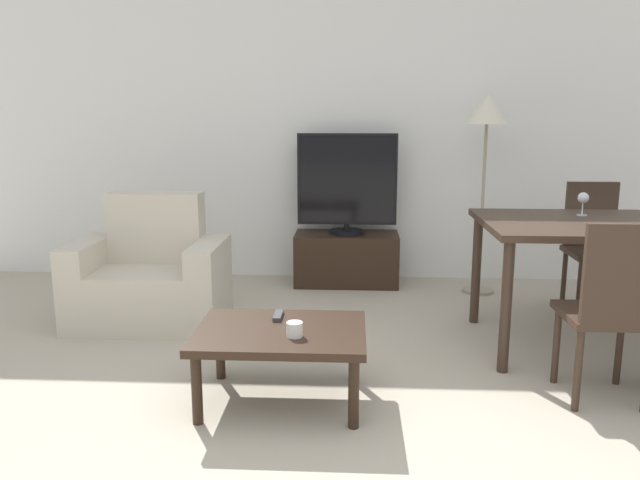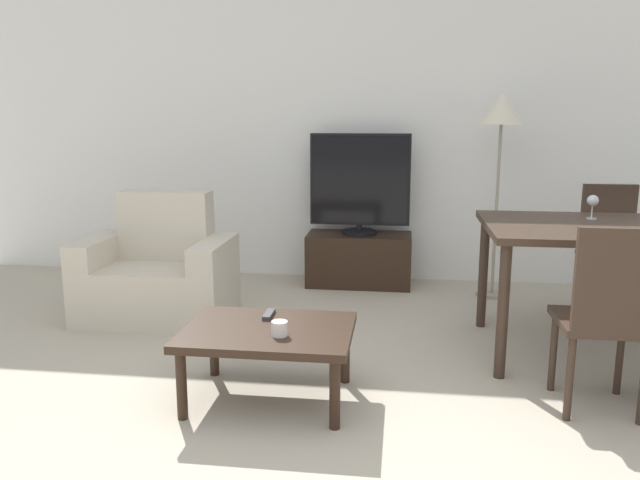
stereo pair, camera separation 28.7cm
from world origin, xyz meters
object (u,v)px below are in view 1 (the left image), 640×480
tv_stand (346,259)px  remote_primary (278,315)px  dining_table (604,235)px  wine_glass_left (583,199)px  coffee_table (281,338)px  dining_chair_near (612,305)px  armchair (151,279)px  dining_chair_far (594,240)px  floor_lamp (487,122)px  tv (347,184)px  cup_white_near (295,329)px

tv_stand → remote_primary: 2.06m
dining_table → wine_glass_left: (-0.06, 0.21, 0.19)m
coffee_table → dining_table: (1.84, 0.84, 0.37)m
coffee_table → dining_chair_near: dining_chair_near is taller
armchair → coffee_table: armchair is taller
remote_primary → tv_stand: bearing=80.8°
dining_chair_far → remote_primary: size_ratio=6.13×
tv_stand → dining_table: dining_table is taller
tv_stand → floor_lamp: floor_lamp is taller
tv → wine_glass_left: size_ratio=5.62×
armchair → dining_table: bearing=-6.2°
armchair → remote_primary: size_ratio=6.72×
dining_table → dining_chair_far: 0.85m
dining_chair_near → dining_chair_far: 1.66m
coffee_table → dining_table: dining_table is taller
dining_chair_near → wine_glass_left: bearing=79.4°
dining_chair_near → remote_primary: dining_chair_near is taller
tv → dining_table: 2.06m
armchair → cup_white_near: (1.10, -1.25, 0.11)m
dining_chair_near → remote_primary: size_ratio=6.13×
tv → remote_primary: 2.10m
armchair → tv_stand: bearing=38.5°
armchair → cup_white_near: bearing=-48.7°
floor_lamp → armchair: bearing=-160.3°
dining_chair_near → floor_lamp: bearing=96.8°
tv_stand → dining_chair_near: 2.53m
floor_lamp → remote_primary: size_ratio=10.37×
floor_lamp → wine_glass_left: bearing=-66.3°
dining_chair_far → cup_white_near: size_ratio=11.93×
dining_chair_near → floor_lamp: 2.14m
dining_table → dining_chair_near: (-0.25, -0.79, -0.19)m
tv_stand → dining_chair_far: 1.90m
dining_table → dining_chair_far: size_ratio=1.55×
dining_chair_near → coffee_table: bearing=-178.2°
coffee_table → dining_table: bearing=24.6°
tv_stand → tv: size_ratio=1.04×
remote_primary → tv: bearing=80.8°
coffee_table → dining_chair_far: 2.65m
remote_primary → wine_glass_left: size_ratio=1.03×
dining_chair_far → remote_primary: dining_chair_far is taller
tv → dining_chair_near: tv is taller
coffee_table → wine_glass_left: (1.77, 1.05, 0.55)m
dining_chair_far → coffee_table: bearing=-141.9°
cup_white_near → dining_chair_near: bearing=5.7°
dining_chair_far → floor_lamp: 1.17m
cup_white_near → dining_chair_far: bearing=40.8°
wine_glass_left → floor_lamp: bearing=113.7°
dining_chair_far → wine_glass_left: size_ratio=6.30×
remote_primary → cup_white_near: (0.11, -0.28, 0.03)m
armchair → tv_stand: (1.32, 1.05, -0.09)m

